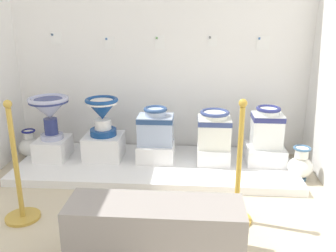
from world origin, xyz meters
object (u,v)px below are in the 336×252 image
stanchion_post_near_left (19,188)px  info_placard_second (110,42)px  antique_toilet_squat_floral (49,109)px  antique_toilet_slender_white (102,112)px  info_placard_fifth (263,43)px  decorative_vase_companion (30,146)px  decorative_vase_corner (300,165)px  museum_bench (155,230)px  antique_toilet_tall_cobalt (156,126)px  antique_toilet_broad_patterned (267,126)px  plinth_block_squat_floral (53,148)px  plinth_block_slender_white (104,146)px  info_placard_fourth (213,41)px  info_placard_third (160,42)px  plinth_block_broad_patterned (265,154)px  plinth_block_tall_cobalt (156,152)px  plinth_block_pale_glazed (213,154)px  antique_toilet_pale_glazed (214,128)px  stanchion_post_near_right (238,186)px  info_placard_first (56,38)px

stanchion_post_near_left → info_placard_second: bearing=75.1°
antique_toilet_squat_floral → antique_toilet_slender_white: (0.55, 0.04, -0.03)m
info_placard_fifth → stanchion_post_near_left: size_ratio=0.15×
info_placard_second → decorative_vase_companion: (-0.88, -0.34, -1.11)m
decorative_vase_corner → museum_bench: (-1.29, -1.27, 0.05)m
antique_toilet_tall_cobalt → antique_toilet_broad_patterned: 1.14m
plinth_block_squat_floral → plinth_block_slender_white: plinth_block_slender_white is taller
antique_toilet_squat_floral → info_placard_fourth: size_ratio=3.89×
antique_toilet_slender_white → antique_toilet_tall_cobalt: antique_toilet_slender_white is taller
info_placard_second → info_placard_third: bearing=0.0°
antique_toilet_tall_cobalt → plinth_block_slender_white: bearing=178.5°
antique_toilet_squat_floral → plinth_block_slender_white: antique_toilet_squat_floral is taller
antique_toilet_broad_patterned → info_placard_third: bearing=158.8°
antique_toilet_squat_floral → plinth_block_broad_patterned: antique_toilet_squat_floral is taller
plinth_block_tall_cobalt → museum_bench: museum_bench is taller
plinth_block_pale_glazed → info_placard_fourth: (-0.03, 0.47, 1.12)m
info_placard_third → decorative_vase_companion: (-1.43, -0.34, -1.12)m
plinth_block_broad_patterned → info_placard_fifth: 1.19m
plinth_block_broad_patterned → decorative_vase_corner: size_ratio=1.14×
antique_toilet_pale_glazed → antique_toilet_tall_cobalt: bearing=178.6°
plinth_block_tall_cobalt → stanchion_post_near_left: bearing=-131.1°
info_placard_third → stanchion_post_near_right: 1.90m
decorative_vase_companion → info_placard_second: bearing=21.2°
plinth_block_squat_floral → decorative_vase_companion: 0.35m
plinth_block_squat_floral → info_placard_second: bearing=40.4°
antique_toilet_squat_floral → plinth_block_pale_glazed: (1.71, 0.01, -0.45)m
antique_toilet_squat_floral → museum_bench: antique_toilet_squat_floral is taller
antique_toilet_pale_glazed → info_placard_first: 2.00m
plinth_block_pale_glazed → info_placard_first: (-1.75, 0.47, 1.14)m
antique_toilet_slender_white → decorative_vase_companion: 0.98m
plinth_block_slender_white → decorative_vase_corner: (2.00, -0.23, -0.06)m
info_placard_fifth → decorative_vase_companion: 2.80m
antique_toilet_slender_white → museum_bench: antique_toilet_slender_white is taller
plinth_block_tall_cobalt → info_placard_first: (-1.15, 0.45, 1.14)m
plinth_block_tall_cobalt → stanchion_post_near_left: (-0.96, -1.10, 0.10)m
stanchion_post_near_left → museum_bench: bearing=-19.2°
plinth_block_broad_patterned → plinth_block_slender_white: bearing=179.9°
antique_toilet_squat_floral → antique_toilet_tall_cobalt: antique_toilet_squat_floral is taller
plinth_block_tall_cobalt → decorative_vase_corner: size_ratio=1.12×
plinth_block_squat_floral → info_placard_fourth: size_ratio=3.35×
plinth_block_tall_cobalt → decorative_vase_companion: decorative_vase_companion is taller
info_placard_first → museum_bench: info_placard_first is taller
antique_toilet_squat_floral → museum_bench: bearing=-49.2°
decorative_vase_corner → antique_toilet_pale_glazed: bearing=166.6°
plinth_block_squat_floral → antique_toilet_pale_glazed: size_ratio=1.02×
plinth_block_pale_glazed → antique_toilet_squat_floral: bearing=-179.6°
plinth_block_tall_cobalt → decorative_vase_corner: 1.46m
info_placard_fifth → decorative_vase_corner: info_placard_fifth is taller
info_placard_first → museum_bench: bearing=-56.1°
info_placard_third → info_placard_fifth: (1.11, 0.00, -0.00)m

